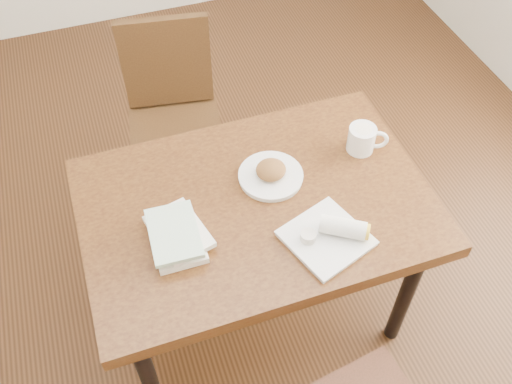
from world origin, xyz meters
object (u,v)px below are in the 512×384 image
object	(u,v)px
book_stack	(177,235)
table	(256,215)
chair_far	(173,109)
coffee_mug	(363,139)
plate_scone	(271,174)
plate_burrito	(332,235)

from	to	relation	value
book_stack	table	bearing A→B (deg)	13.71
chair_far	table	bearing A→B (deg)	-80.90
chair_far	book_stack	size ratio (longest dim) A/B	3.61
coffee_mug	book_stack	world-z (taller)	coffee_mug
coffee_mug	chair_far	bearing A→B (deg)	130.71
chair_far	coffee_mug	xyz separation A→B (m)	(0.59, -0.69, 0.26)
chair_far	coffee_mug	world-z (taller)	chair_far
plate_scone	plate_burrito	world-z (taller)	plate_burrito
table	chair_far	size ratio (longest dim) A/B	1.29
table	book_stack	xyz separation A→B (m)	(-0.30, -0.07, 0.11)
plate_scone	plate_burrito	xyz separation A→B (m)	(0.10, -0.32, 0.00)
book_stack	plate_burrito	bearing A→B (deg)	-18.58
coffee_mug	book_stack	bearing A→B (deg)	-166.30
chair_far	plate_burrito	distance (m)	1.11
table	chair_far	xyz separation A→B (m)	(-0.13, 0.80, -0.12)
coffee_mug	plate_burrito	size ratio (longest dim) A/B	0.47
chair_far	plate_burrito	bearing A→B (deg)	-73.31
plate_scone	book_stack	xyz separation A→B (m)	(-0.39, -0.16, 0.01)
coffee_mug	book_stack	distance (m)	0.79
table	coffee_mug	distance (m)	0.50
coffee_mug	book_stack	size ratio (longest dim) A/B	0.56
chair_far	plate_scone	xyz separation A→B (m)	(0.21, -0.72, 0.23)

